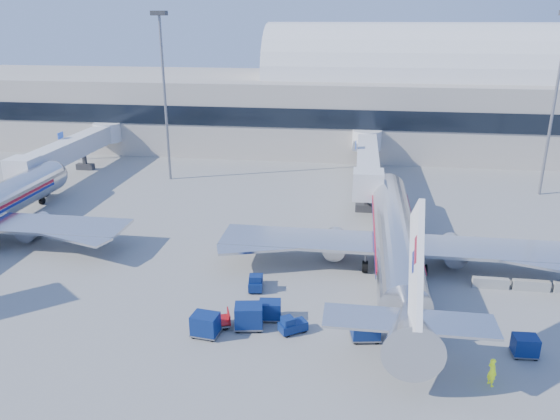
% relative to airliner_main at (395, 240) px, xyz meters
% --- Properties ---
extents(ground, '(260.00, 260.00, 0.00)m').
position_rel_airliner_main_xyz_m(ground, '(-10.00, -4.51, -2.93)').
color(ground, gray).
rests_on(ground, ground).
extents(terminal, '(170.00, 28.15, 21.00)m').
position_rel_airliner_main_xyz_m(terminal, '(-23.60, 51.46, 4.60)').
color(terminal, '#B2AA9E').
rests_on(terminal, ground).
extents(airliner_main, '(32.00, 37.26, 12.07)m').
position_rel_airliner_main_xyz_m(airliner_main, '(0.00, 0.00, 0.00)').
color(airliner_main, silver).
rests_on(airliner_main, ground).
extents(jetbridge_near, '(4.40, 27.50, 6.25)m').
position_rel_airliner_main_xyz_m(jetbridge_near, '(-2.40, 26.30, 1.00)').
color(jetbridge_near, silver).
rests_on(jetbridge_near, ground).
extents(jetbridge_mid, '(4.40, 27.50, 6.25)m').
position_rel_airliner_main_xyz_m(jetbridge_mid, '(-44.40, 26.30, 1.00)').
color(jetbridge_mid, silver).
rests_on(jetbridge_mid, ground).
extents(mast_west, '(2.00, 1.20, 22.60)m').
position_rel_airliner_main_xyz_m(mast_west, '(-30.00, 25.49, 11.87)').
color(mast_west, slate).
rests_on(mast_west, ground).
extents(mast_east, '(2.00, 1.20, 22.60)m').
position_rel_airliner_main_xyz_m(mast_east, '(20.00, 25.49, 11.87)').
color(mast_east, slate).
rests_on(mast_east, ground).
extents(barrier_near, '(3.00, 0.55, 0.90)m').
position_rel_airliner_main_xyz_m(barrier_near, '(8.00, -2.51, -2.48)').
color(barrier_near, '#9E9E96').
rests_on(barrier_near, ground).
extents(barrier_mid, '(3.00, 0.55, 0.90)m').
position_rel_airliner_main_xyz_m(barrier_mid, '(11.30, -2.51, -2.48)').
color(barrier_mid, '#9E9E96').
rests_on(barrier_mid, ground).
extents(tug_lead, '(2.26, 1.98, 1.33)m').
position_rel_airliner_main_xyz_m(tug_lead, '(-7.92, -11.87, -2.32)').
color(tug_lead, navy).
rests_on(tug_lead, ground).
extents(tug_right, '(2.20, 2.20, 1.35)m').
position_rel_airliner_main_xyz_m(tug_right, '(-0.50, -9.41, -2.31)').
color(tug_right, navy).
rests_on(tug_right, ground).
extents(tug_left, '(1.45, 2.44, 1.50)m').
position_rel_airliner_main_xyz_m(tug_left, '(-11.80, -5.65, -2.24)').
color(tug_left, navy).
rests_on(tug_left, ground).
extents(cart_train_a, '(1.87, 1.51, 1.52)m').
position_rel_airliner_main_xyz_m(cart_train_a, '(-9.80, -10.29, -2.11)').
color(cart_train_a, navy).
rests_on(cart_train_a, ground).
extents(cart_train_b, '(2.38, 1.96, 1.89)m').
position_rel_airliner_main_xyz_m(cart_train_b, '(-11.16, -11.74, -1.92)').
color(cart_train_b, navy).
rests_on(cart_train_b, ground).
extents(cart_train_c, '(2.15, 1.75, 1.74)m').
position_rel_airliner_main_xyz_m(cart_train_c, '(-14.05, -13.21, -2.00)').
color(cart_train_c, navy).
rests_on(cart_train_c, ground).
extents(cart_solo_near, '(2.30, 1.90, 1.82)m').
position_rel_airliner_main_xyz_m(cart_solo_near, '(-2.60, -12.02, -1.95)').
color(cart_solo_near, navy).
rests_on(cart_solo_near, ground).
extents(cart_solo_far, '(1.76, 1.37, 1.50)m').
position_rel_airliner_main_xyz_m(cart_solo_far, '(8.13, -12.52, -2.13)').
color(cart_solo_far, navy).
rests_on(cart_solo_far, ground).
extents(cart_open_red, '(2.64, 2.26, 0.60)m').
position_rel_airliner_main_xyz_m(cart_open_red, '(-13.68, -11.99, -2.50)').
color(cart_open_red, slate).
rests_on(cart_open_red, ground).
extents(ramp_worker, '(0.72, 0.83, 1.92)m').
position_rel_airliner_main_xyz_m(ramp_worker, '(5.19, -16.10, -1.97)').
color(ramp_worker, '#C5F81A').
rests_on(ramp_worker, ground).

